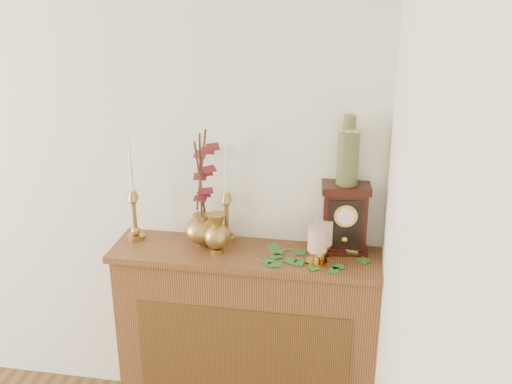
% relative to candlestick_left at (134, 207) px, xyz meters
% --- Properties ---
extents(console_shelf, '(1.24, 0.34, 0.93)m').
position_rel_candlestick_left_xyz_m(console_shelf, '(0.54, -0.04, -0.66)').
color(console_shelf, brown).
rests_on(console_shelf, ground).
extents(candlestick_left, '(0.08, 0.08, 0.50)m').
position_rel_candlestick_left_xyz_m(candlestick_left, '(0.00, 0.00, 0.00)').
color(candlestick_left, '#AD8545').
rests_on(candlestick_left, console_shelf).
extents(candlestick_center, '(0.08, 0.08, 0.49)m').
position_rel_candlestick_left_xyz_m(candlestick_center, '(0.42, 0.06, -0.00)').
color(candlestick_center, '#AD8545').
rests_on(candlestick_center, console_shelf).
extents(bud_vase, '(0.12, 0.12, 0.19)m').
position_rel_candlestick_left_xyz_m(bud_vase, '(0.41, -0.07, -0.07)').
color(bud_vase, '#AD8545').
rests_on(bud_vase, console_shelf).
extents(ginger_jar, '(0.22, 0.25, 0.56)m').
position_rel_candlestick_left_xyz_m(ginger_jar, '(0.33, 0.04, 0.09)').
color(ginger_jar, '#AD8545').
rests_on(ginger_jar, console_shelf).
extents(pillar_candle_left, '(0.09, 0.09, 0.18)m').
position_rel_candlestick_left_xyz_m(pillar_candle_left, '(0.88, -0.03, -0.07)').
color(pillar_candle_left, '#C68E45').
rests_on(pillar_candle_left, console_shelf).
extents(pillar_candle_right, '(0.09, 0.09, 0.18)m').
position_rel_candlestick_left_xyz_m(pillar_candle_right, '(0.86, -0.10, -0.07)').
color(pillar_candle_right, '#C68E45').
rests_on(pillar_candle_right, console_shelf).
extents(ivy_garland, '(0.39, 0.22, 0.09)m').
position_rel_candlestick_left_xyz_m(ivy_garland, '(0.79, -0.08, -0.15)').
color(ivy_garland, '#296526').
rests_on(ivy_garland, console_shelf).
extents(mantel_clock, '(0.22, 0.17, 0.32)m').
position_rel_candlestick_left_xyz_m(mantel_clock, '(0.96, 0.05, -0.01)').
color(mantel_clock, '#330E0A').
rests_on(mantel_clock, console_shelf).
extents(ceramic_vase, '(0.09, 0.09, 0.30)m').
position_rel_candlestick_left_xyz_m(ceramic_vase, '(0.96, 0.05, 0.29)').
color(ceramic_vase, '#1B3729').
rests_on(ceramic_vase, mantel_clock).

